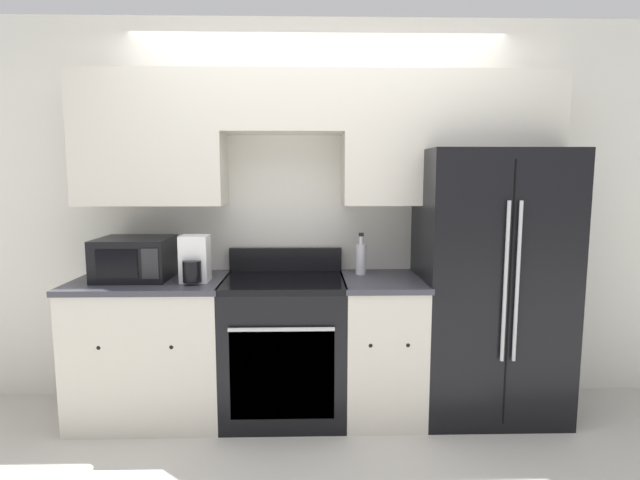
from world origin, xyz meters
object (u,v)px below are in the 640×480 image
object	(u,v)px
bottle	(361,258)
oven_range	(284,346)
microwave	(135,258)
refrigerator	(487,283)

from	to	relation	value
bottle	oven_range	bearing A→B (deg)	-164.42
microwave	bottle	world-z (taller)	bottle
oven_range	bottle	distance (m)	0.77
bottle	refrigerator	bearing A→B (deg)	-6.48
microwave	bottle	bearing A→B (deg)	4.16
oven_range	refrigerator	world-z (taller)	refrigerator
refrigerator	microwave	size ratio (longest dim) A/B	3.82
refrigerator	bottle	distance (m)	0.84
oven_range	bottle	world-z (taller)	bottle
oven_range	bottle	xyz separation A→B (m)	(0.51, 0.14, 0.56)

